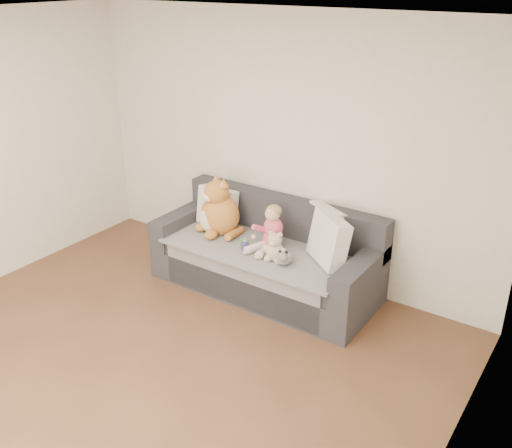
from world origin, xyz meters
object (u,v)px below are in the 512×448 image
at_px(toddler, 271,230).
at_px(plush_cat, 219,211).
at_px(teddy_bear, 275,249).
at_px(sippy_cup, 245,244).
at_px(sofa, 267,258).

relative_size(toddler, plush_cat, 0.70).
height_order(plush_cat, teddy_bear, plush_cat).
bearing_deg(teddy_bear, plush_cat, 154.77).
relative_size(teddy_bear, sippy_cup, 2.37).
xyz_separation_m(sofa, toddler, (0.07, -0.04, 0.34)).
bearing_deg(toddler, sofa, 153.70).
distance_m(sofa, teddy_bear, 0.45).
bearing_deg(sippy_cup, teddy_bear, -4.01).
height_order(sofa, sippy_cup, sofa).
relative_size(sofa, sippy_cup, 17.94).
xyz_separation_m(toddler, teddy_bear, (0.18, -0.21, -0.06)).
bearing_deg(toddler, sippy_cup, -126.30).
distance_m(sofa, sippy_cup, 0.34).
height_order(sofa, teddy_bear, sofa).
xyz_separation_m(plush_cat, teddy_bear, (0.79, -0.20, -0.11)).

